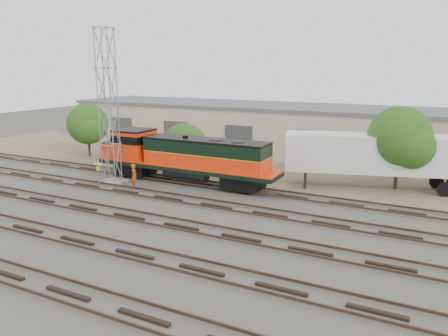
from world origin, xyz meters
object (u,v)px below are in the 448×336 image
at_px(locomotive, 183,156).
at_px(semi_trailer, 381,155).
at_px(worker, 134,176).
at_px(signal_tower, 108,110).

xyz_separation_m(locomotive, semi_trailer, (14.95, 5.42, 0.47)).
relative_size(locomotive, worker, 8.26).
bearing_deg(semi_trailer, locomotive, -175.73).
xyz_separation_m(worker, semi_trailer, (17.53, 8.62, 1.75)).
height_order(locomotive, semi_trailer, semi_trailer).
distance_m(signal_tower, semi_trailer, 22.05).
relative_size(worker, semi_trailer, 0.14).
bearing_deg(semi_trailer, worker, -169.48).
bearing_deg(worker, semi_trailer, -114.89).
xyz_separation_m(locomotive, worker, (-2.58, -3.20, -1.28)).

